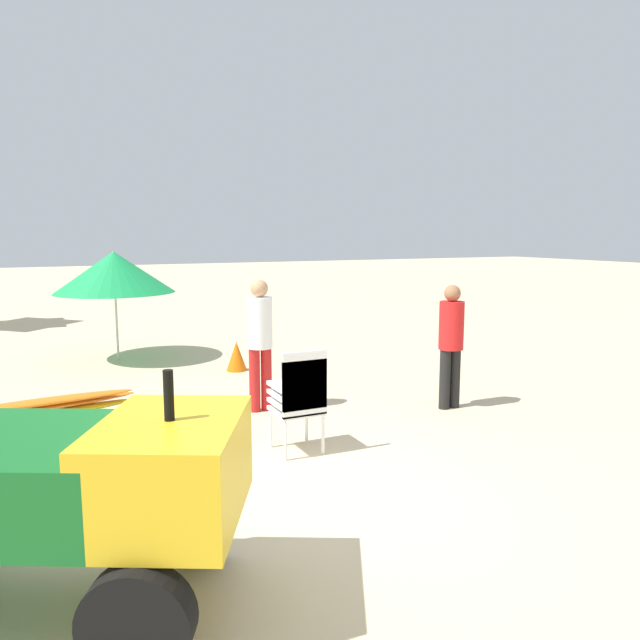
% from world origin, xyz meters
% --- Properties ---
extents(ground, '(80.00, 80.00, 0.00)m').
position_xyz_m(ground, '(0.00, 0.00, 0.00)').
color(ground, beige).
extents(utility_cart, '(2.81, 2.23, 1.50)m').
position_xyz_m(utility_cart, '(-1.97, -0.71, 0.78)').
color(utility_cart, '#146023').
rests_on(utility_cart, ground).
extents(stacked_plastic_chairs, '(0.48, 0.48, 1.11)m').
position_xyz_m(stacked_plastic_chairs, '(0.49, 1.01, 0.65)').
color(stacked_plastic_chairs, white).
rests_on(stacked_plastic_chairs, ground).
extents(surfboard_pile, '(2.33, 0.76, 0.32)m').
position_xyz_m(surfboard_pile, '(-1.91, 3.23, 0.16)').
color(surfboard_pile, '#268CCC').
rests_on(surfboard_pile, ground).
extents(lifeguard_near_left, '(0.32, 0.32, 1.62)m').
position_xyz_m(lifeguard_near_left, '(2.92, 1.70, 0.93)').
color(lifeguard_near_left, black).
rests_on(lifeguard_near_left, ground).
extents(lifeguard_near_center, '(0.32, 0.32, 1.70)m').
position_xyz_m(lifeguard_near_center, '(0.64, 2.64, 0.98)').
color(lifeguard_near_center, red).
rests_on(lifeguard_near_center, ground).
extents(beach_umbrella_left, '(2.10, 2.10, 1.95)m').
position_xyz_m(beach_umbrella_left, '(-0.62, 6.74, 1.59)').
color(beach_umbrella_left, beige).
rests_on(beach_umbrella_left, ground).
extents(traffic_cone_far, '(0.34, 0.34, 0.49)m').
position_xyz_m(traffic_cone_far, '(1.06, 4.98, 0.25)').
color(traffic_cone_far, orange).
rests_on(traffic_cone_far, ground).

